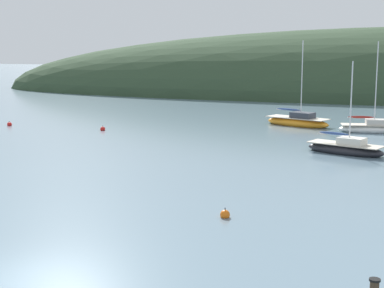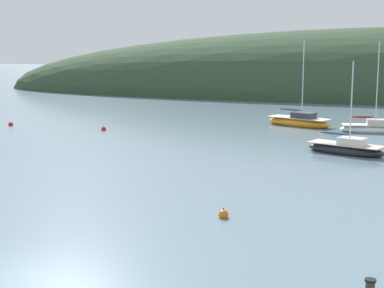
% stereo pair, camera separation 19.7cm
% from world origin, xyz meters
% --- Properties ---
extents(ground_plane, '(400.00, 400.00, 0.00)m').
position_xyz_m(ground_plane, '(0.00, 0.00, 0.00)').
color(ground_plane, slate).
extents(sailboat_teal_outer, '(5.91, 3.95, 6.64)m').
position_xyz_m(sailboat_teal_outer, '(9.55, 25.94, 0.36)').
color(sailboat_teal_outer, '#232328').
rests_on(sailboat_teal_outer, ground).
extents(sailboat_black_sloop, '(6.75, 4.67, 8.18)m').
position_xyz_m(sailboat_black_sloop, '(4.95, 39.68, 0.40)').
color(sailboat_black_sloop, orange).
rests_on(sailboat_black_sloop, ground).
extents(sailboat_blue_center, '(5.67, 2.50, 8.04)m').
position_xyz_m(sailboat_blue_center, '(11.52, 37.13, 0.36)').
color(sailboat_blue_center, white).
rests_on(sailboat_blue_center, ground).
extents(mooring_buoy_channel, '(0.44, 0.44, 0.54)m').
position_xyz_m(mooring_buoy_channel, '(4.71, 8.44, 0.12)').
color(mooring_buoy_channel, orange).
rests_on(mooring_buoy_channel, ground).
extents(mooring_buoy_outer, '(0.44, 0.44, 0.54)m').
position_xyz_m(mooring_buoy_outer, '(-11.56, 31.83, 0.12)').
color(mooring_buoy_outer, red).
rests_on(mooring_buoy_outer, ground).
extents(mooring_buoy_inner, '(0.44, 0.44, 0.54)m').
position_xyz_m(mooring_buoy_inner, '(-21.37, 32.39, 0.12)').
color(mooring_buoy_inner, red).
rests_on(mooring_buoy_inner, ground).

